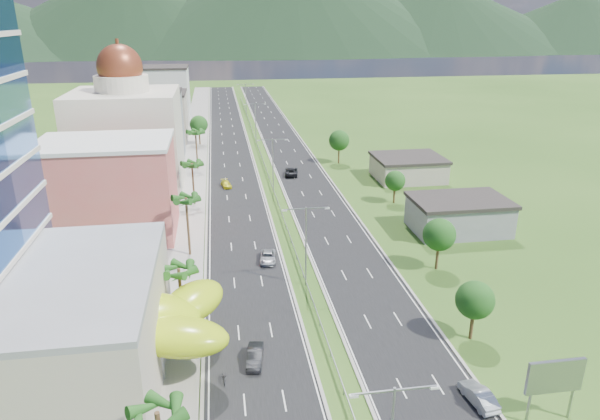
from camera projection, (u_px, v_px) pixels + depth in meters
name	position (u px, v px, depth m)	size (l,w,h in m)	color
ground	(320.00, 326.00, 61.51)	(500.00, 500.00, 0.00)	#2D5119
road_left	(230.00, 148.00, 143.94)	(11.00, 260.00, 0.04)	black
road_right	(285.00, 146.00, 146.10)	(11.00, 260.00, 0.04)	black
sidewalk_left	(194.00, 149.00, 142.55)	(7.00, 260.00, 0.12)	gray
median_guardrail	(264.00, 161.00, 128.10)	(0.10, 216.06, 0.76)	gray
streetlight_median_b	(306.00, 238.00, 68.47)	(6.04, 0.25, 11.00)	gray
streetlight_median_c	(273.00, 160.00, 105.59)	(6.04, 0.25, 11.00)	gray
streetlight_median_d	(255.00, 119.00, 147.35)	(6.04, 0.25, 11.00)	gray
streetlight_median_e	(246.00, 96.00, 189.11)	(6.04, 0.25, 11.00)	gray
lime_canopy	(131.00, 321.00, 53.19)	(18.00, 15.00, 7.40)	#A5C413
pink_shophouse	(109.00, 191.00, 84.59)	(20.00, 15.00, 15.00)	#D35956
domed_building	(128.00, 136.00, 104.61)	(20.00, 20.00, 28.70)	beige
midrise_grey	(148.00, 128.00, 129.10)	(16.00, 15.00, 16.00)	gray
midrise_beige	(158.00, 118.00, 150.04)	(16.00, 15.00, 13.00)	#B4A794
midrise_white	(164.00, 97.00, 170.52)	(16.00, 15.00, 18.00)	silver
billboard	(555.00, 378.00, 45.73)	(5.20, 0.35, 6.20)	gray
shed_near	(459.00, 216.00, 87.89)	(15.00, 10.00, 5.00)	gray
shed_far	(408.00, 169.00, 116.12)	(14.00, 12.00, 4.40)	#B4A794
palm_tree_a	(157.00, 418.00, 36.10)	(3.60, 3.60, 9.10)	#47301C
palm_tree_b	(179.00, 272.00, 58.70)	(3.60, 3.60, 8.10)	#47301C
palm_tree_c	(186.00, 201.00, 76.77)	(3.60, 3.60, 9.60)	#47301C
palm_tree_d	(192.00, 166.00, 98.44)	(3.60, 3.60, 8.60)	#47301C
palm_tree_e	(196.00, 134.00, 121.38)	(3.60, 3.60, 9.40)	#47301C
leafy_tree_lfar	(199.00, 125.00, 145.52)	(4.90, 4.90, 8.05)	#47301C
leafy_tree_ra	(475.00, 300.00, 57.53)	(4.20, 4.20, 6.90)	#47301C
leafy_tree_rb	(439.00, 235.00, 73.60)	(4.55, 4.55, 7.47)	#47301C
leafy_tree_rc	(395.00, 181.00, 100.30)	(3.85, 3.85, 6.33)	#47301C
leafy_tree_rd	(339.00, 140.00, 127.15)	(4.90, 4.90, 8.05)	#47301C
mountain_ridge	(292.00, 54.00, 487.77)	(860.00, 140.00, 90.00)	black
car_dark_left	(255.00, 356.00, 54.77)	(1.55, 4.44, 1.46)	black
car_silver_mid_left	(268.00, 257.00, 77.36)	(2.22, 4.82, 1.34)	#97989E
car_yellow_far_left	(226.00, 184.00, 110.88)	(1.72, 4.24, 1.23)	gold
car_silver_right	(478.00, 395.00, 49.04)	(1.64, 4.70, 1.55)	#A7ABAF
car_dark_far_right	(291.00, 172.00, 118.98)	(2.74, 5.94, 1.65)	black
motorcycle	(224.00, 376.00, 51.94)	(0.58, 1.91, 1.22)	black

